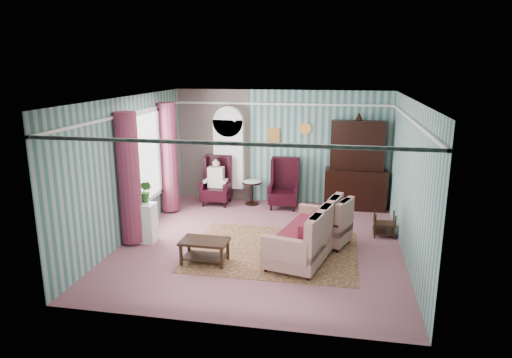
% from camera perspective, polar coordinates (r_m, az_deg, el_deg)
% --- Properties ---
extents(floor, '(6.00, 6.00, 0.00)m').
position_cam_1_polar(floor, '(9.30, 0.64, -8.08)').
color(floor, '#975762').
rests_on(floor, ground).
extents(room_shell, '(5.53, 6.02, 2.91)m').
position_cam_1_polar(room_shell, '(9.03, -3.00, 4.50)').
color(room_shell, '#3D706F').
rests_on(room_shell, ground).
extents(bookcase, '(0.80, 0.28, 2.24)m').
position_cam_1_polar(bookcase, '(11.91, -3.38, 2.51)').
color(bookcase, white).
rests_on(bookcase, floor).
extents(dresser_hutch, '(1.50, 0.56, 2.36)m').
position_cam_1_polar(dresser_hutch, '(11.45, 12.47, 2.03)').
color(dresser_hutch, black).
rests_on(dresser_hutch, floor).
extents(wingback_left, '(0.76, 0.80, 1.25)m').
position_cam_1_polar(wingback_left, '(11.72, -4.99, -0.20)').
color(wingback_left, black).
rests_on(wingback_left, floor).
extents(wingback_right, '(0.76, 0.80, 1.25)m').
position_cam_1_polar(wingback_right, '(11.38, 3.53, -0.60)').
color(wingback_right, black).
rests_on(wingback_right, floor).
extents(seated_woman, '(0.44, 0.40, 1.18)m').
position_cam_1_polar(seated_woman, '(11.73, -4.99, -0.36)').
color(seated_woman, beige).
rests_on(seated_woman, floor).
extents(round_side_table, '(0.50, 0.50, 0.60)m').
position_cam_1_polar(round_side_table, '(11.74, -0.52, -1.76)').
color(round_side_table, black).
rests_on(round_side_table, floor).
extents(nest_table, '(0.45, 0.38, 0.54)m').
position_cam_1_polar(nest_table, '(9.97, 15.76, -5.41)').
color(nest_table, black).
rests_on(nest_table, floor).
extents(plant_stand, '(0.55, 0.35, 0.80)m').
position_cam_1_polar(plant_stand, '(9.57, -14.03, -5.30)').
color(plant_stand, silver).
rests_on(plant_stand, floor).
extents(rug, '(3.20, 2.60, 0.01)m').
position_cam_1_polar(rug, '(8.98, 2.21, -8.89)').
color(rug, '#4A1A18').
rests_on(rug, floor).
extents(sofa, '(1.48, 2.28, 0.93)m').
position_cam_1_polar(sofa, '(8.61, 6.07, -6.70)').
color(sofa, '#B6A98D').
rests_on(sofa, floor).
extents(floral_armchair, '(1.07, 1.06, 1.09)m').
position_cam_1_polar(floral_armchair, '(9.17, 9.20, -4.95)').
color(floral_armchair, beige).
rests_on(floral_armchair, floor).
extents(coffee_table, '(0.86, 0.54, 0.44)m').
position_cam_1_polar(coffee_table, '(8.42, -6.42, -8.98)').
color(coffee_table, black).
rests_on(coffee_table, floor).
extents(potted_plant_a, '(0.40, 0.36, 0.39)m').
position_cam_1_polar(potted_plant_a, '(9.38, -14.97, -1.95)').
color(potted_plant_a, '#224E18').
rests_on(potted_plant_a, plant_stand).
extents(potted_plant_b, '(0.28, 0.24, 0.45)m').
position_cam_1_polar(potted_plant_b, '(9.46, -13.63, -1.53)').
color(potted_plant_b, '#29581B').
rests_on(potted_plant_b, plant_stand).
extents(potted_plant_c, '(0.26, 0.26, 0.38)m').
position_cam_1_polar(potted_plant_c, '(9.50, -14.47, -1.74)').
color(potted_plant_c, '#20591B').
rests_on(potted_plant_c, plant_stand).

